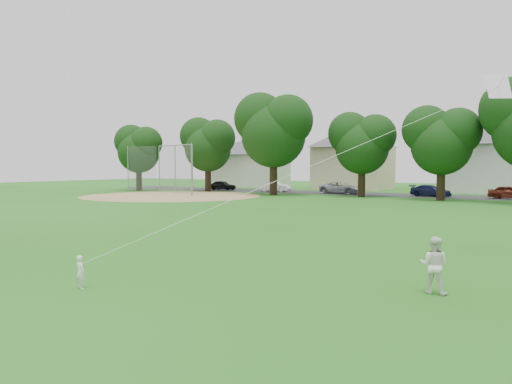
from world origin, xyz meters
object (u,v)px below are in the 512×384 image
Objects in this scene: kite at (319,162)px; baseball_backstop at (171,169)px; older_boy at (434,265)px; toddler at (80,272)px.

baseball_backstop is at bearing 137.62° from kite.
older_boy is at bearing -16.12° from kite.
kite reaches higher than toddler.
baseball_backstop reaches higher than toddler.
toddler is 8.59m from older_boy.
kite is (-3.46, 1.00, 2.45)m from older_boy.
older_boy is 0.10× the size of kite.
baseball_backstop is at bearing -37.59° from toddler.
older_boy reaches higher than toddler.
baseball_backstop reaches higher than older_boy.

